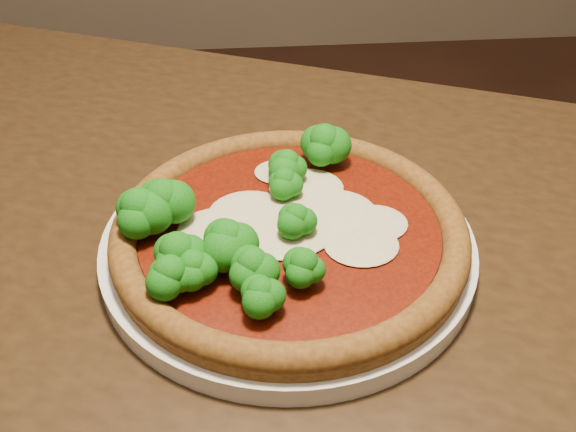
{
  "coord_description": "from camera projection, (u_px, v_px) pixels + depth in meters",
  "views": [
    {
      "loc": [
        -0.01,
        -0.59,
        1.12
      ],
      "look_at": [
        0.02,
        -0.17,
        0.79
      ],
      "focal_mm": 40.0,
      "sensor_mm": 36.0,
      "label": 1
    }
  ],
  "objects": [
    {
      "name": "pizza",
      "position": [
        278.0,
        227.0,
        0.53
      ],
      "size": [
        0.3,
        0.3,
        0.06
      ],
      "rotation": [
        0.0,
        0.0,
        -0.0
      ],
      "color": "brown",
      "rests_on": "plate"
    },
    {
      "name": "dining_table",
      "position": [
        297.0,
        351.0,
        0.6
      ],
      "size": [
        1.44,
        1.19,
        0.75
      ],
      "rotation": [
        0.0,
        0.0,
        -0.4
      ],
      "color": "black",
      "rests_on": "floor"
    },
    {
      "name": "plate",
      "position": [
        288.0,
        244.0,
        0.55
      ],
      "size": [
        0.32,
        0.32,
        0.02
      ],
      "primitive_type": "cylinder",
      "color": "silver",
      "rests_on": "dining_table"
    }
  ]
}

